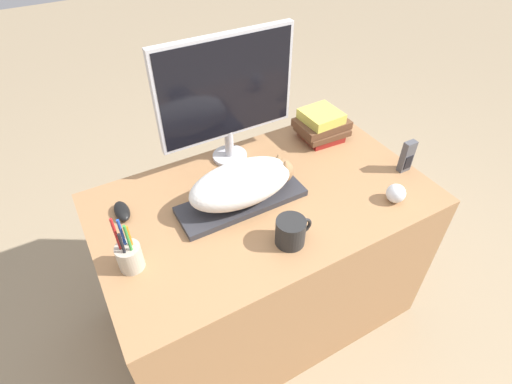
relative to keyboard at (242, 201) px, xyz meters
name	(u,v)px	position (x,y,z in m)	size (l,w,h in m)	color
ground_plane	(305,371)	(0.09, -0.39, -0.74)	(12.00, 12.00, 0.00)	#998466
desk	(263,259)	(0.09, -0.01, -0.38)	(1.25, 0.75, 0.73)	#9E7047
keyboard	(242,201)	(0.00, 0.00, 0.00)	(0.48, 0.16, 0.02)	#2D2D33
cat	(244,183)	(0.01, 0.00, 0.08)	(0.41, 0.19, 0.15)	white
monitor	(227,92)	(0.09, 0.27, 0.29)	(0.55, 0.14, 0.52)	#B7B7BC
computer_mouse	(122,211)	(-0.40, 0.16, 0.01)	(0.05, 0.11, 0.03)	black
coffee_mug	(291,231)	(0.06, -0.24, 0.04)	(0.13, 0.10, 0.10)	black
pen_cup	(129,256)	(-0.43, -0.09, 0.04)	(0.08, 0.08, 0.22)	#B2A893
baseball	(396,193)	(0.50, -0.26, 0.02)	(0.07, 0.07, 0.07)	silver
phone	(407,157)	(0.66, -0.14, 0.06)	(0.05, 0.03, 0.14)	#4C4C51
book_stack	(322,125)	(0.51, 0.21, 0.05)	(0.22, 0.17, 0.13)	maroon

